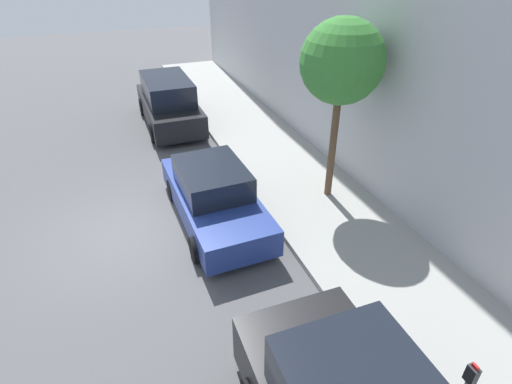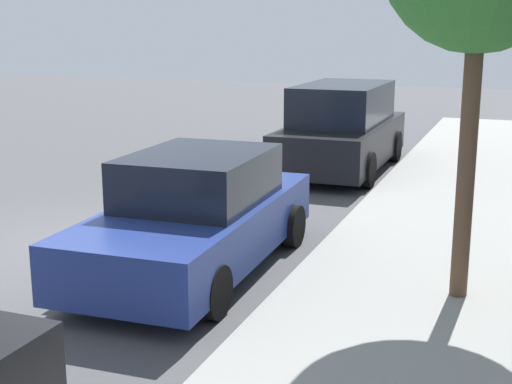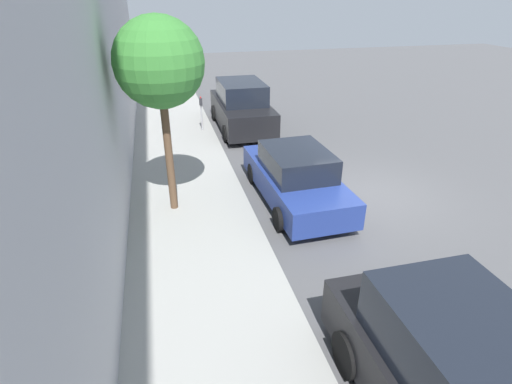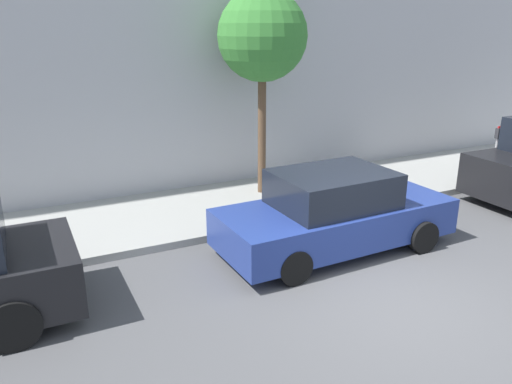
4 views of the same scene
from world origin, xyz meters
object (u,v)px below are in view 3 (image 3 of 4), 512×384
object	(u,v)px
parked_suv_nearest	(242,107)
street_tree	(159,64)
parked_sedan_second	(295,177)
parking_meter_near	(201,110)

from	to	relation	value
parked_suv_nearest	street_tree	size ratio (longest dim) A/B	1.02
parked_suv_nearest	parked_sedan_second	xyz separation A→B (m)	(-0.06, 6.73, -0.21)
parking_meter_near	parked_suv_nearest	bearing A→B (deg)	-172.23
parked_suv_nearest	parking_meter_near	size ratio (longest dim) A/B	3.53
parked_sedan_second	parked_suv_nearest	bearing A→B (deg)	-89.49
parked_sedan_second	street_tree	distance (m)	4.53
parked_suv_nearest	street_tree	bearing A→B (deg)	63.73
street_tree	parked_suv_nearest	bearing A→B (deg)	-116.27
parked_suv_nearest	parked_sedan_second	distance (m)	6.73
parked_sedan_second	street_tree	xyz separation A→B (m)	(3.31, -0.15, 3.10)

